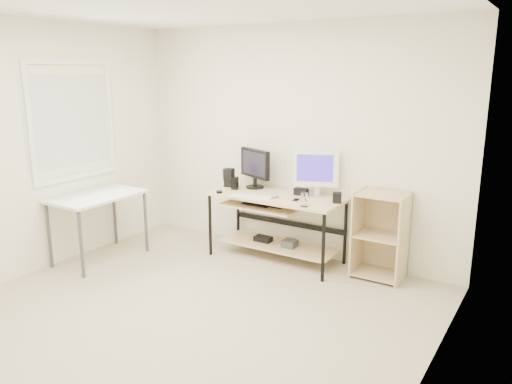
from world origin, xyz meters
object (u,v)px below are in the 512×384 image
object	(u,v)px
audio_controller	(235,183)
shelf_unit	(381,234)
side_table	(97,202)
desk	(274,213)
white_imac	(316,169)
black_monitor	(255,166)

from	to	relation	value
audio_controller	shelf_unit	bearing A→B (deg)	-0.77
shelf_unit	audio_controller	world-z (taller)	audio_controller
side_table	audio_controller	distance (m)	1.54
desk	white_imac	world-z (taller)	white_imac
side_table	audio_controller	world-z (taller)	audio_controller
side_table	white_imac	bearing A→B (deg)	30.66
black_monitor	side_table	bearing A→B (deg)	-114.48
desk	black_monitor	world-z (taller)	black_monitor
black_monitor	audio_controller	distance (m)	0.31
shelf_unit	white_imac	xyz separation A→B (m)	(-0.76, 0.01, 0.60)
audio_controller	desk	bearing A→B (deg)	-3.79
black_monitor	white_imac	world-z (taller)	white_imac
side_table	shelf_unit	xyz separation A→B (m)	(2.83, 1.22, -0.22)
side_table	black_monitor	world-z (taller)	black_monitor
white_imac	desk	bearing A→B (deg)	177.98
shelf_unit	white_imac	bearing A→B (deg)	179.62
shelf_unit	black_monitor	distance (m)	1.64
black_monitor	white_imac	distance (m)	0.78
side_table	white_imac	size ratio (longest dim) A/B	1.91
side_table	shelf_unit	distance (m)	3.09
desk	black_monitor	distance (m)	0.62
shelf_unit	white_imac	distance (m)	0.97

